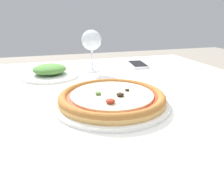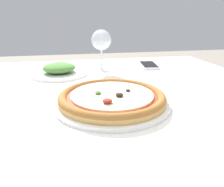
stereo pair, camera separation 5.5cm
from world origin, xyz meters
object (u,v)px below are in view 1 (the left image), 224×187
(pizza_plate, at_px, (112,98))
(wine_glass_far_right, at_px, (92,41))
(dining_table, at_px, (60,125))
(side_plate, at_px, (50,72))
(cell_phone, at_px, (138,64))

(pizza_plate, xyz_separation_m, wine_glass_far_right, (0.03, 0.37, 0.10))
(dining_table, distance_m, wine_glass_far_right, 0.39)
(pizza_plate, height_order, wine_glass_far_right, wine_glass_far_right)
(pizza_plate, relative_size, side_plate, 1.41)
(pizza_plate, distance_m, cell_phone, 0.47)
(wine_glass_far_right, distance_m, side_plate, 0.20)
(pizza_plate, xyz_separation_m, cell_phone, (0.24, 0.40, -0.01))
(wine_glass_far_right, bearing_deg, dining_table, -118.56)
(dining_table, distance_m, pizza_plate, 0.18)
(pizza_plate, distance_m, side_plate, 0.36)
(wine_glass_far_right, xyz_separation_m, cell_phone, (0.22, 0.04, -0.11))
(cell_phone, bearing_deg, side_plate, -169.07)
(pizza_plate, height_order, side_plate, side_plate)
(pizza_plate, relative_size, wine_glass_far_right, 1.80)
(dining_table, xyz_separation_m, side_plate, (-0.01, 0.25, 0.10))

